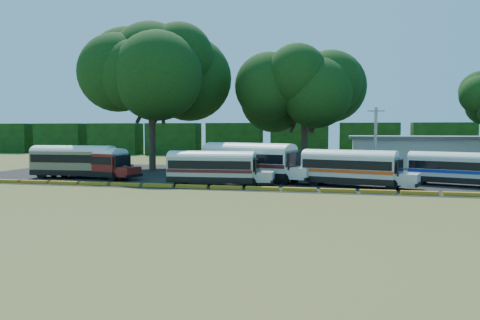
% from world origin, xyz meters
% --- Properties ---
extents(ground, '(160.00, 160.00, 0.00)m').
position_xyz_m(ground, '(0.00, 0.00, 0.00)').
color(ground, '#47551C').
rests_on(ground, ground).
extents(asphalt_strip, '(64.00, 24.00, 0.02)m').
position_xyz_m(asphalt_strip, '(1.00, 12.00, 0.01)').
color(asphalt_strip, black).
rests_on(asphalt_strip, ground).
extents(curb, '(53.70, 0.45, 0.30)m').
position_xyz_m(curb, '(-0.00, 1.00, 0.15)').
color(curb, '#C08E16').
rests_on(curb, ground).
extents(terminal_building, '(19.00, 9.00, 4.00)m').
position_xyz_m(terminal_building, '(18.00, 30.00, 2.03)').
color(terminal_building, silver).
rests_on(terminal_building, ground).
extents(treeline_backdrop, '(130.00, 4.00, 6.00)m').
position_xyz_m(treeline_backdrop, '(0.00, 48.00, 3.00)').
color(treeline_backdrop, black).
rests_on(treeline_backdrop, ground).
extents(bus_beige, '(10.17, 2.94, 3.31)m').
position_xyz_m(bus_beige, '(-18.31, 5.86, 1.90)').
color(bus_beige, black).
rests_on(bus_beige, ground).
extents(bus_red, '(9.72, 4.64, 3.10)m').
position_xyz_m(bus_red, '(-16.58, 6.10, 1.78)').
color(bus_red, black).
rests_on(bus_red, ground).
extents(bus_cream_west, '(9.39, 2.77, 3.05)m').
position_xyz_m(bus_cream_west, '(-3.17, 3.21, 1.72)').
color(bus_cream_west, black).
rests_on(bus_cream_west, ground).
extents(bus_cream_east, '(11.34, 6.17, 3.64)m').
position_xyz_m(bus_cream_east, '(-0.72, 7.33, 2.06)').
color(bus_cream_east, black).
rests_on(bus_cream_east, ground).
extents(bus_white_red, '(9.95, 4.89, 3.18)m').
position_xyz_m(bus_white_red, '(8.56, 4.92, 1.80)').
color(bus_white_red, black).
rests_on(bus_white_red, ground).
extents(bus_white_blue, '(9.20, 5.18, 2.96)m').
position_xyz_m(bus_white_blue, '(17.43, 7.54, 1.67)').
color(bus_white_blue, black).
rests_on(bus_white_blue, ground).
extents(tree_west, '(13.62, 13.62, 17.50)m').
position_xyz_m(tree_west, '(-14.45, 15.94, 12.48)').
color(tree_west, '#34241A').
rests_on(tree_west, ground).
extents(tree_center, '(11.94, 11.94, 14.50)m').
position_xyz_m(tree_center, '(3.15, 20.91, 10.09)').
color(tree_center, '#34241A').
rests_on(tree_center, ground).
extents(utility_pole, '(1.60, 0.30, 7.05)m').
position_xyz_m(utility_pole, '(10.87, 11.17, 3.63)').
color(utility_pole, gray).
rests_on(utility_pole, ground).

